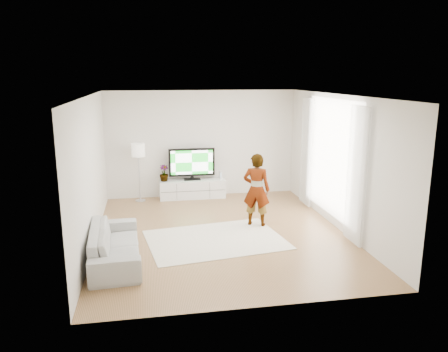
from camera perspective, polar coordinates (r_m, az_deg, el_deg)
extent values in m
plane|color=#A6764B|center=(9.08, -0.42, -7.46)|extent=(6.00, 6.00, 0.00)
plane|color=white|center=(8.51, -0.46, 10.49)|extent=(6.00, 6.00, 0.00)
cube|color=silver|center=(8.63, -17.03, 0.57)|extent=(0.02, 6.00, 2.80)
cube|color=silver|center=(9.42, 14.73, 1.73)|extent=(0.02, 6.00, 2.80)
cube|color=silver|center=(11.61, -2.93, 4.21)|extent=(5.00, 0.02, 2.80)
cube|color=silver|center=(5.84, 4.52, -4.74)|extent=(5.00, 0.02, 2.80)
cube|color=white|center=(9.67, 13.91, 2.36)|extent=(0.01, 2.60, 2.50)
cube|color=white|center=(8.51, 16.88, 0.06)|extent=(0.04, 0.70, 2.60)
cube|color=white|center=(10.84, 10.73, 3.10)|extent=(0.04, 0.70, 2.60)
cube|color=white|center=(11.58, -4.15, -1.68)|extent=(1.72, 0.48, 0.48)
cube|color=black|center=(11.35, -4.02, -1.99)|extent=(1.67, 0.00, 0.01)
cube|color=black|center=(11.31, -6.19, -2.08)|extent=(0.01, 0.00, 0.43)
cube|color=black|center=(11.40, -1.87, -1.89)|extent=(0.01, 0.00, 0.43)
cube|color=black|center=(11.55, -4.19, -0.43)|extent=(0.43, 0.24, 0.02)
cube|color=black|center=(11.54, -4.20, -0.17)|extent=(0.09, 0.05, 0.09)
cube|color=black|center=(11.45, -4.23, 1.82)|extent=(1.20, 0.06, 0.73)
cube|color=green|center=(11.41, -4.21, 1.78)|extent=(1.10, 0.01, 0.62)
cube|color=white|center=(11.60, -0.48, 0.14)|extent=(0.07, 0.16, 0.21)
cube|color=#4CB2FF|center=(11.52, -0.41, 0.15)|extent=(0.01, 0.00, 0.11)
imported|color=#3F7238|center=(11.43, -7.84, 0.38)|extent=(0.31, 0.31, 0.43)
cube|color=silver|center=(8.72, -1.13, -8.31)|extent=(2.86, 2.24, 0.01)
imported|color=#334772|center=(9.32, 4.26, -1.79)|extent=(0.67, 0.57, 1.57)
imported|color=#A9A8A4|center=(7.92, -14.06, -8.66)|extent=(0.94, 2.14, 0.61)
cylinder|color=silver|center=(11.53, -10.86, -3.16)|extent=(0.26, 0.26, 0.02)
cylinder|color=silver|center=(11.38, -10.98, -0.32)|extent=(0.03, 0.03, 1.15)
cylinder|color=white|center=(11.23, -11.14, 3.35)|extent=(0.33, 0.33, 0.32)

